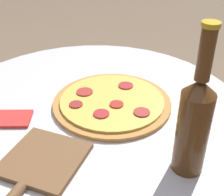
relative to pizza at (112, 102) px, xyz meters
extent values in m
cylinder|color=silver|center=(-0.06, -0.01, -0.02)|extent=(0.80, 0.80, 0.02)
cylinder|color=#B77F3D|center=(0.00, 0.00, 0.00)|extent=(0.31, 0.31, 0.01)
cylinder|color=#E0BC4C|center=(0.00, 0.00, 0.01)|extent=(0.27, 0.27, 0.01)
cylinder|color=#A5261C|center=(0.01, -0.02, 0.01)|extent=(0.04, 0.04, 0.00)
cylinder|color=maroon|center=(-0.09, -0.03, 0.01)|extent=(0.03, 0.03, 0.00)
cylinder|color=maroon|center=(0.08, -0.05, 0.01)|extent=(0.04, 0.04, 0.00)
cylinder|color=maroon|center=(0.03, 0.07, 0.01)|extent=(0.04, 0.04, 0.00)
cylinder|color=#A52D26|center=(-0.08, 0.03, 0.01)|extent=(0.04, 0.04, 0.00)
cylinder|color=#A42727|center=(-0.02, -0.07, 0.01)|extent=(0.04, 0.04, 0.00)
cylinder|color=#563314|center=(0.17, -0.21, 0.08)|extent=(0.06, 0.06, 0.17)
cone|color=#563314|center=(0.17, -0.21, 0.18)|extent=(0.06, 0.06, 0.03)
cylinder|color=#563314|center=(0.17, -0.21, 0.24)|extent=(0.03, 0.03, 0.09)
cylinder|color=gold|center=(0.17, -0.21, 0.29)|extent=(0.03, 0.03, 0.01)
cube|color=brown|center=(-0.12, -0.22, 0.00)|extent=(0.19, 0.19, 0.01)
cube|color=red|center=(-0.25, -0.09, 0.00)|extent=(0.12, 0.08, 0.01)
camera|label=1|loc=(0.06, -0.68, 0.44)|focal=50.00mm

